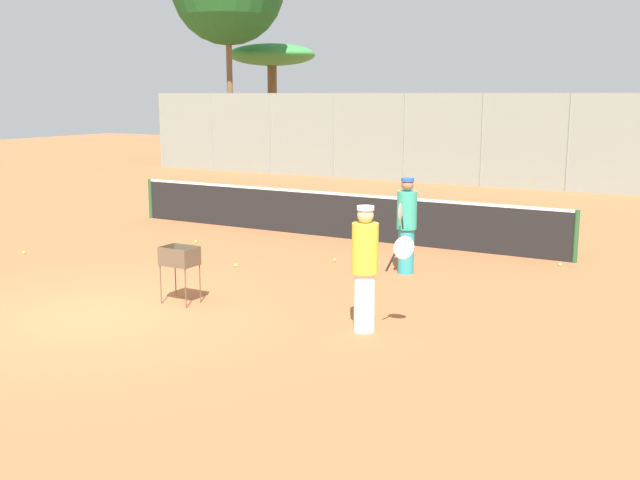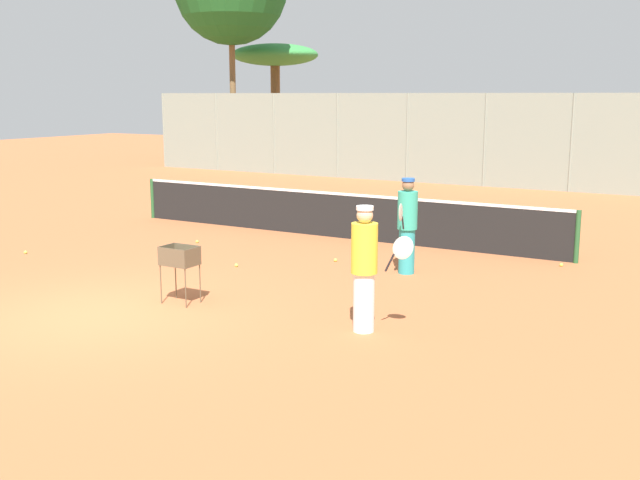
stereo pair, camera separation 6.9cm
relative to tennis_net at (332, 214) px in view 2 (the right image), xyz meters
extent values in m
plane|color=#B26038|center=(0.00, -7.34, -0.56)|extent=(80.00, 80.00, 0.00)
cylinder|color=#26592D|center=(-5.59, 0.00, -0.02)|extent=(0.10, 0.10, 1.07)
cylinder|color=#26592D|center=(5.59, 0.00, -0.02)|extent=(0.10, 0.10, 1.07)
cube|color=black|center=(0.00, 0.00, -0.05)|extent=(11.17, 0.01, 1.01)
cube|color=white|center=(0.00, 0.00, 0.48)|extent=(11.17, 0.02, 0.06)
cylinder|color=gray|center=(-15.24, 11.42, 1.13)|extent=(0.08, 0.08, 3.37)
cylinder|color=gray|center=(-12.19, 11.42, 1.13)|extent=(0.08, 0.08, 3.37)
cylinder|color=gray|center=(-9.14, 11.42, 1.13)|extent=(0.08, 0.08, 3.37)
cylinder|color=gray|center=(-6.09, 11.42, 1.13)|extent=(0.08, 0.08, 3.37)
cylinder|color=gray|center=(-3.05, 11.42, 1.13)|extent=(0.08, 0.08, 3.37)
cylinder|color=gray|center=(0.00, 11.42, 1.13)|extent=(0.08, 0.08, 3.37)
cylinder|color=gray|center=(3.05, 11.42, 1.13)|extent=(0.08, 0.08, 3.37)
cube|color=gray|center=(0.00, 11.42, 1.13)|extent=(30.47, 0.01, 3.37)
cylinder|color=brown|center=(-12.59, 13.25, 2.70)|extent=(0.27, 0.27, 6.52)
cylinder|color=brown|center=(-12.79, 17.11, 1.80)|extent=(0.47, 0.47, 4.73)
ellipsoid|color=#388E42|center=(-12.79, 17.11, 4.71)|extent=(4.34, 4.34, 1.09)
cylinder|color=white|center=(3.87, -6.04, -0.13)|extent=(0.30, 0.30, 0.85)
cylinder|color=yellow|center=(3.87, -6.04, 0.65)|extent=(0.37, 0.37, 0.71)
sphere|color=#DBB28C|center=(3.87, -6.04, 1.12)|extent=(0.23, 0.23, 0.23)
cylinder|color=white|center=(3.87, -6.04, 1.22)|extent=(0.24, 0.24, 0.06)
cylinder|color=black|center=(4.23, -5.97, 0.47)|extent=(0.15, 0.06, 0.27)
ellipsoid|color=silver|center=(4.41, -5.94, 0.69)|extent=(0.40, 0.10, 0.43)
cylinder|color=teal|center=(2.99, -2.49, -0.13)|extent=(0.30, 0.30, 0.85)
cylinder|color=teal|center=(2.99, -2.49, 0.64)|extent=(0.37, 0.37, 0.71)
sphere|color=#8C6647|center=(2.99, -2.49, 1.11)|extent=(0.23, 0.23, 0.23)
cylinder|color=#2659B2|center=(2.99, -2.49, 1.21)|extent=(0.24, 0.24, 0.06)
cylinder|color=black|center=(3.06, -2.85, 0.47)|extent=(0.06, 0.15, 0.27)
ellipsoid|color=silver|center=(3.09, -3.03, 0.69)|extent=(0.10, 0.40, 0.43)
cylinder|color=brown|center=(0.40, -6.38, -0.24)|extent=(0.02, 0.02, 0.63)
cylinder|color=brown|center=(0.91, -6.38, -0.24)|extent=(0.02, 0.02, 0.63)
cylinder|color=brown|center=(0.40, -6.02, -0.24)|extent=(0.02, 0.02, 0.63)
cylinder|color=brown|center=(0.91, -6.02, -0.24)|extent=(0.02, 0.02, 0.63)
cube|color=brown|center=(0.65, -6.20, 0.08)|extent=(0.55, 0.40, 0.01)
cube|color=brown|center=(0.65, -6.40, 0.23)|extent=(0.55, 0.01, 0.30)
cube|color=brown|center=(0.65, -6.00, 0.23)|extent=(0.55, 0.01, 0.30)
cube|color=brown|center=(0.38, -6.20, 0.23)|extent=(0.01, 0.40, 0.30)
cube|color=brown|center=(0.93, -6.20, 0.23)|extent=(0.01, 0.40, 0.30)
sphere|color=#D1E54C|center=(0.50, -6.22, 0.17)|extent=(0.07, 0.07, 0.07)
sphere|color=#D1E54C|center=(0.85, -6.27, 0.17)|extent=(0.07, 0.07, 0.07)
sphere|color=#D1E54C|center=(0.74, -6.23, 0.17)|extent=(0.07, 0.07, 0.07)
sphere|color=#D1E54C|center=(0.85, -6.29, 0.12)|extent=(0.07, 0.07, 0.07)
sphere|color=#D1E54C|center=(0.56, -6.33, 0.12)|extent=(0.07, 0.07, 0.07)
sphere|color=#D1E54C|center=(0.53, -6.32, 0.17)|extent=(0.07, 0.07, 0.07)
sphere|color=#D1E54C|center=(0.77, -6.11, 0.12)|extent=(0.07, 0.07, 0.07)
sphere|color=#D1E54C|center=(0.62, -6.08, 0.17)|extent=(0.07, 0.07, 0.07)
sphere|color=#D1E54C|center=(0.63, -6.09, 0.12)|extent=(0.07, 0.07, 0.07)
sphere|color=#D1E54C|center=(0.48, -6.24, 0.17)|extent=(0.07, 0.07, 0.07)
sphere|color=#D1E54C|center=(0.58, -6.16, 0.12)|extent=(0.07, 0.07, 0.07)
sphere|color=#D1E54C|center=(-0.98, -3.87, -0.53)|extent=(0.07, 0.07, 0.07)
sphere|color=#D1E54C|center=(-0.10, -3.67, -0.53)|extent=(0.07, 0.07, 0.07)
sphere|color=#D1E54C|center=(-4.70, -4.90, -0.53)|extent=(0.07, 0.07, 0.07)
sphere|color=#D1E54C|center=(-2.30, -2.16, -0.53)|extent=(0.07, 0.07, 0.07)
sphere|color=#D1E54C|center=(1.35, -2.29, -0.53)|extent=(0.07, 0.07, 0.07)
sphere|color=#D1E54C|center=(5.40, -0.45, -0.53)|extent=(0.07, 0.07, 0.07)
cube|color=#232328|center=(3.55, 16.13, -0.11)|extent=(4.20, 1.70, 0.90)
cube|color=#33383D|center=(3.35, 16.13, 0.69)|extent=(2.20, 1.50, 0.70)
camera|label=1|loc=(8.37, -15.24, 2.76)|focal=42.00mm
camera|label=2|loc=(8.43, -15.20, 2.76)|focal=42.00mm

